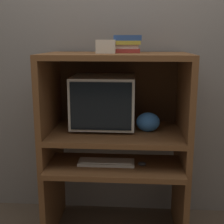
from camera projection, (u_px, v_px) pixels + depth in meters
name	position (u px, v px, depth m)	size (l,w,h in m)	color
wall_back	(119.00, 58.00, 2.49)	(6.00, 0.06, 2.60)	gray
desk_base	(115.00, 186.00, 2.29)	(1.00, 0.67, 0.60)	brown
desk_monitor_shelf	(116.00, 136.00, 2.26)	(1.00, 0.61, 0.20)	brown
hutch_upper	(116.00, 78.00, 2.20)	(1.00, 0.61, 0.55)	brown
crt_monitor	(104.00, 101.00, 2.28)	(0.45, 0.40, 0.38)	beige
keyboard	(106.00, 162.00, 2.15)	(0.39, 0.13, 0.03)	beige
mouse	(142.00, 164.00, 2.12)	(0.06, 0.04, 0.03)	#28282B
snack_bag	(148.00, 122.00, 2.22)	(0.17, 0.13, 0.14)	#336BB7
book_stack	(127.00, 44.00, 2.17)	(0.19, 0.15, 0.12)	maroon
storage_box	(106.00, 47.00, 2.10)	(0.13, 0.11, 0.09)	beige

